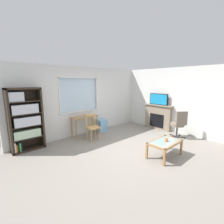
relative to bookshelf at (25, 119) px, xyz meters
name	(u,v)px	position (x,y,z in m)	size (l,w,h in m)	color
ground	(129,152)	(2.13, -2.14, -0.94)	(6.46, 5.76, 0.02)	gray
wall_back_with_window	(84,102)	(2.16, 0.24, 0.30)	(5.46, 0.15, 2.54)	silver
wall_right	(177,101)	(4.92, -2.14, 0.34)	(0.12, 4.96, 2.54)	silver
bookshelf	(25,119)	(0.00, 0.00, 0.00)	(0.90, 0.38, 1.84)	#2D2319
desk_under_window	(85,120)	(1.95, -0.11, -0.31)	(1.00, 0.43, 0.75)	#A37547
wooden_chair	(93,127)	(1.94, -0.62, -0.47)	(0.46, 0.44, 0.90)	tan
plastic_drawer_unit	(101,125)	(2.76, -0.06, -0.69)	(0.35, 0.40, 0.49)	#72ADDB
fireplace	(158,117)	(4.77, -1.42, -0.41)	(0.26, 1.26, 1.05)	gray
tv	(159,99)	(4.75, -1.42, 0.34)	(0.06, 0.82, 0.46)	black
office_chair	(179,123)	(4.27, -2.57, -0.38)	(0.61, 0.62, 1.00)	#7A6B5B
coffee_table	(165,144)	(2.60, -2.99, -0.57)	(0.95, 0.56, 0.43)	#8C9E99
sippy_cup	(166,140)	(2.62, -3.01, -0.46)	(0.07, 0.07, 0.09)	orange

